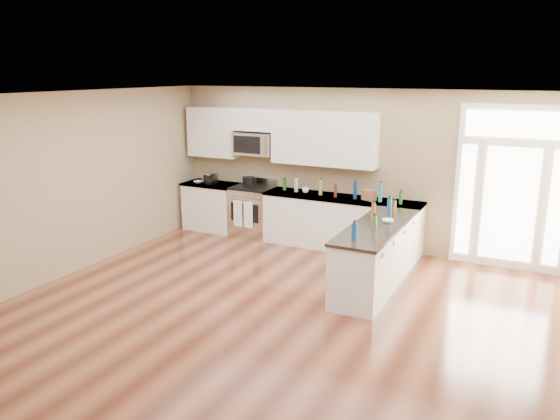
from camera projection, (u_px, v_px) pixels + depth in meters
name	position (u px, v px, depth m)	size (l,w,h in m)	color
ground	(244.00, 337.00, 6.53)	(8.00, 8.00, 0.00)	#532617
room_shell	(242.00, 198.00, 6.10)	(8.00, 8.00, 8.00)	#9A8561
back_cabinet_left	(212.00, 208.00, 10.86)	(1.10, 0.66, 0.94)	white
back_cabinet_right	(341.00, 225.00, 9.68)	(2.85, 0.66, 0.94)	white
peninsula_cabinet	(376.00, 258.00, 7.96)	(0.69, 2.32, 0.94)	white
upper_cabinet_left	(214.00, 132.00, 10.62)	(1.04, 0.33, 0.95)	white
upper_cabinet_right	(324.00, 139.00, 9.62)	(1.94, 0.33, 0.95)	white
upper_cabinet_short	(255.00, 120.00, 10.15)	(0.82, 0.33, 0.40)	white
microwave	(255.00, 144.00, 10.23)	(0.78, 0.41, 0.42)	silver
entry_door	(511.00, 188.00, 8.52)	(1.70, 0.10, 2.60)	white
kitchen_range	(253.00, 211.00, 10.45)	(0.77, 0.69, 1.08)	silver
stockpot	(249.00, 181.00, 10.38)	(0.25, 0.25, 0.19)	black
toaster_oven	(210.00, 178.00, 10.63)	(0.25, 0.20, 0.22)	silver
cardboard_box	(369.00, 195.00, 9.31)	(0.22, 0.16, 0.18)	brown
bowl_left	(198.00, 182.00, 10.74)	(0.17, 0.17, 0.04)	white
bowl_peninsula	(388.00, 221.00, 7.95)	(0.16, 0.16, 0.05)	white
cup_counter	(306.00, 190.00, 9.89)	(0.12, 0.12, 0.09)	white
counter_bottles	(352.00, 199.00, 8.85)	(2.34, 2.42, 0.32)	#19591E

